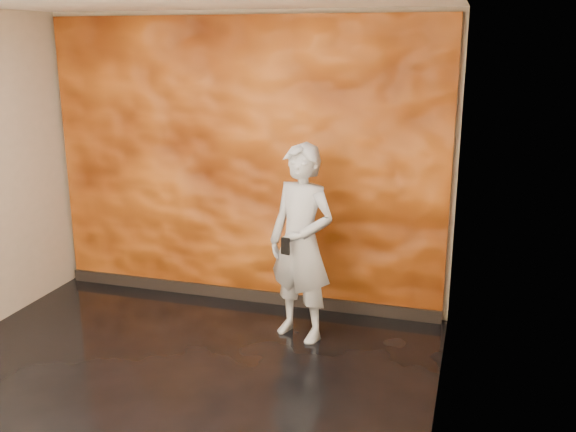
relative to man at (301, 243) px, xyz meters
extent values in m
cube|color=black|center=(-0.77, -1.31, -0.86)|extent=(4.00, 4.00, 0.01)
cube|color=tan|center=(-0.77, 0.69, 0.54)|extent=(4.00, 0.02, 2.80)
cube|color=tan|center=(1.23, -1.31, 0.54)|extent=(0.02, 4.00, 2.80)
cube|color=orange|center=(-0.77, 0.65, 0.52)|extent=(3.90, 0.06, 2.75)
cube|color=black|center=(-0.77, 0.61, -0.80)|extent=(3.90, 0.04, 0.12)
imported|color=#959AA3|center=(0.00, 0.00, 0.00)|extent=(0.73, 0.60, 1.71)
cube|color=black|center=(-0.08, -0.22, 0.04)|extent=(0.08, 0.03, 0.15)
camera|label=1|loc=(1.39, -5.02, 1.67)|focal=40.00mm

